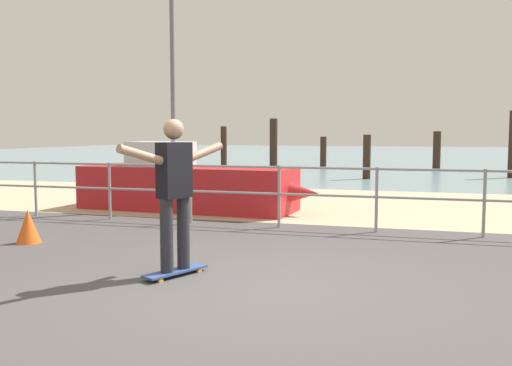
% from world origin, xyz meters
% --- Properties ---
extents(ground_plane, '(24.00, 10.00, 0.04)m').
position_xyz_m(ground_plane, '(0.00, -1.00, 0.00)').
color(ground_plane, '#474444').
rests_on(ground_plane, ground).
extents(beach_strip, '(24.00, 6.00, 0.04)m').
position_xyz_m(beach_strip, '(0.00, 7.00, 0.00)').
color(beach_strip, tan).
rests_on(beach_strip, ground).
extents(sea_surface, '(72.00, 50.00, 0.04)m').
position_xyz_m(sea_surface, '(0.00, 35.00, 0.00)').
color(sea_surface, '#75939E').
rests_on(sea_surface, ground).
extents(railing_fence, '(14.27, 0.05, 1.05)m').
position_xyz_m(railing_fence, '(-1.26, 3.60, 0.70)').
color(railing_fence, gray).
rests_on(railing_fence, ground).
extents(sailboat, '(5.01, 1.68, 4.70)m').
position_xyz_m(sailboat, '(-2.64, 5.19, 0.52)').
color(sailboat, '#B21E23').
rests_on(sailboat, ground).
extents(skateboard, '(0.51, 0.81, 0.08)m').
position_xyz_m(skateboard, '(-0.81, 0.22, 0.07)').
color(skateboard, '#334C8C').
rests_on(skateboard, ground).
extents(skateboarder, '(0.68, 1.35, 1.65)m').
position_xyz_m(skateboarder, '(-0.81, 0.22, 1.02)').
color(skateboarder, '#26262B').
rests_on(skateboarder, skateboard).
extents(groyne_post_0, '(0.29, 0.29, 1.88)m').
position_xyz_m(groyne_post_0, '(-7.20, 19.84, 0.94)').
color(groyne_post_0, '#332319').
rests_on(groyne_post_0, ground).
extents(groyne_post_1, '(0.37, 0.37, 2.23)m').
position_xyz_m(groyne_post_1, '(-4.79, 19.97, 1.12)').
color(groyne_post_1, '#332319').
rests_on(groyne_post_1, ground).
extents(groyne_post_2, '(0.28, 0.28, 1.41)m').
position_xyz_m(groyne_post_2, '(-2.37, 19.53, 0.70)').
color(groyne_post_2, '#332319').
rests_on(groyne_post_2, ground).
extents(groyne_post_3, '(0.26, 0.26, 1.52)m').
position_xyz_m(groyne_post_3, '(0.04, 13.89, 0.76)').
color(groyne_post_3, '#332319').
rests_on(groyne_post_3, ground).
extents(groyne_post_4, '(0.32, 0.32, 1.64)m').
position_xyz_m(groyne_post_4, '(2.45, 19.44, 0.82)').
color(groyne_post_4, '#332319').
rests_on(groyne_post_4, ground).
extents(traffic_cone, '(0.36, 0.36, 0.50)m').
position_xyz_m(traffic_cone, '(-3.59, 1.33, 0.25)').
color(traffic_cone, '#E55919').
rests_on(traffic_cone, ground).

